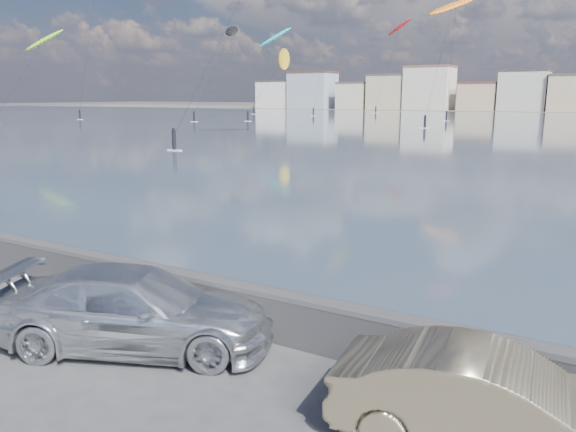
{
  "coord_description": "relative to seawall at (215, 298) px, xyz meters",
  "views": [
    {
      "loc": [
        6.95,
        -6.0,
        4.7
      ],
      "look_at": [
        1.0,
        4.0,
        2.2
      ],
      "focal_mm": 35.0,
      "sensor_mm": 36.0,
      "label": 1
    }
  ],
  "objects": [
    {
      "name": "seawall",
      "position": [
        0.0,
        0.0,
        0.0
      ],
      "size": [
        400.0,
        0.36,
        1.08
      ],
      "color": "#28282B",
      "rests_on": "ground"
    },
    {
      "name": "car_champagne",
      "position": [
        5.82,
        -1.51,
        0.12
      ],
      "size": [
        4.4,
        1.97,
        1.4
      ],
      "primitive_type": "imported",
      "rotation": [
        0.0,
        0.0,
        1.69
      ],
      "color": "tan",
      "rests_on": "ground"
    },
    {
      "name": "kitesurfer_1",
      "position": [
        -19.16,
        87.27,
        18.14
      ],
      "size": [
        7.88,
        18.38,
        21.2
      ],
      "color": "orange",
      "rests_on": "ground"
    },
    {
      "name": "ground",
      "position": [
        0.0,
        -2.7,
        -0.58
      ],
      "size": [
        700.0,
        700.0,
        0.0
      ],
      "primitive_type": "plane",
      "color": "#333335",
      "rests_on": "ground"
    },
    {
      "name": "kitesurfer_3",
      "position": [
        -76.85,
        125.06,
        19.37
      ],
      "size": [
        10.07,
        13.37,
        23.33
      ],
      "color": "#19BFBF",
      "rests_on": "ground"
    },
    {
      "name": "bay_water",
      "position": [
        0.0,
        88.8,
        -0.58
      ],
      "size": [
        500.0,
        177.0,
        0.0
      ],
      "primitive_type": "cube",
      "color": "#324353",
      "rests_on": "ground"
    },
    {
      "name": "kitesurfer_6",
      "position": [
        -54.57,
        92.86,
        11.33
      ],
      "size": [
        5.92,
        17.67,
        14.82
      ],
      "color": "#BF8C19",
      "rests_on": "ground"
    },
    {
      "name": "kitesurfer_12",
      "position": [
        -52.27,
        153.75,
        23.27
      ],
      "size": [
        8.55,
        18.46,
        26.91
      ],
      "color": "red",
      "rests_on": "ground"
    },
    {
      "name": "kitesurfer_4",
      "position": [
        -82.88,
        57.75,
        13.43
      ],
      "size": [
        7.78,
        11.52,
        16.65
      ],
      "color": "#8CD826",
      "rests_on": "ground"
    },
    {
      "name": "car_silver",
      "position": [
        -0.63,
        -1.6,
        0.17
      ],
      "size": [
        5.61,
        4.06,
        1.51
      ],
      "primitive_type": "imported",
      "rotation": [
        0.0,
        0.0,
        1.99
      ],
      "color": "silver",
      "rests_on": "ground"
    },
    {
      "name": "kitesurfer_2",
      "position": [
        -63.67,
        87.5,
        16.84
      ],
      "size": [
        7.83,
        19.82,
        19.71
      ],
      "color": "black",
      "rests_on": "ground"
    }
  ]
}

